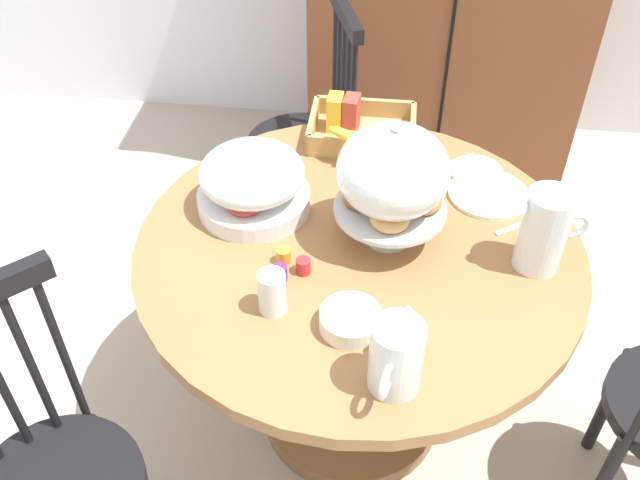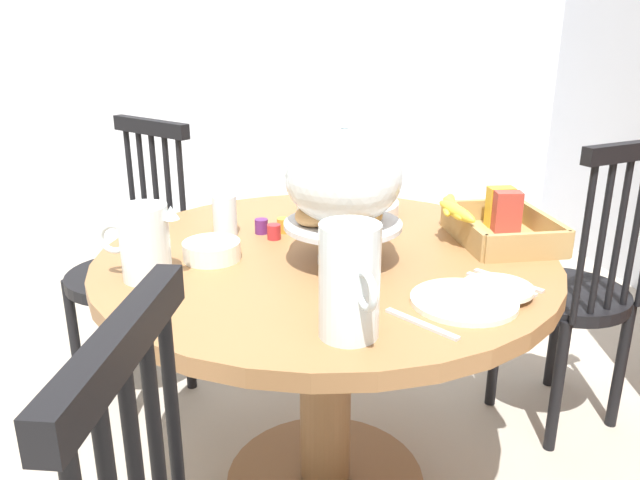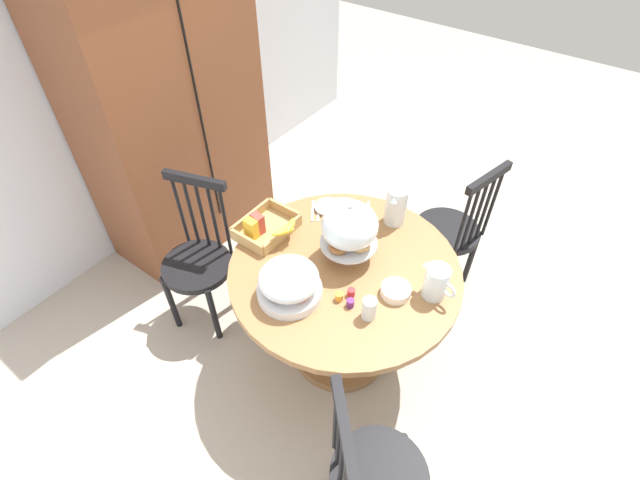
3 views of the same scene
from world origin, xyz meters
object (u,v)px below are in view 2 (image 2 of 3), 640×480
(windsor_chair_facing_door, at_px, (571,297))
(china_plate_small, at_px, (498,288))
(orange_juice_pitcher, at_px, (145,246))
(china_plate_large, at_px, (464,301))
(dining_table, at_px, (325,334))
(cereal_bowl, at_px, (212,250))
(drinking_glass, at_px, (225,215))
(windsor_chair_near_window, at_px, (131,275))
(cereal_basket, at_px, (496,224))
(fruit_platter_covered, at_px, (348,189))
(pastry_stand_with_dome, at_px, (343,183))
(milk_pitcher, at_px, (349,286))

(windsor_chair_facing_door, relative_size, china_plate_small, 6.50)
(orange_juice_pitcher, bearing_deg, china_plate_large, 70.49)
(china_plate_large, bearing_deg, dining_table, -145.00)
(dining_table, height_order, china_plate_small, china_plate_small)
(dining_table, height_order, cereal_bowl, cereal_bowl)
(windsor_chair_facing_door, xyz_separation_m, cereal_bowl, (0.25, -1.12, 0.31))
(dining_table, xyz_separation_m, drinking_glass, (-0.18, -0.25, 0.28))
(windsor_chair_near_window, bearing_deg, orange_juice_pitcher, 12.32)
(china_plate_small, bearing_deg, windsor_chair_facing_door, 137.13)
(cereal_basket, distance_m, china_plate_small, 0.38)
(fruit_platter_covered, bearing_deg, dining_table, -20.76)
(dining_table, distance_m, cereal_bowl, 0.37)
(pastry_stand_with_dome, distance_m, china_plate_large, 0.39)
(dining_table, height_order, windsor_chair_facing_door, windsor_chair_facing_door)
(pastry_stand_with_dome, relative_size, cereal_bowl, 2.46)
(dining_table, relative_size, windsor_chair_facing_door, 1.17)
(drinking_glass, bearing_deg, dining_table, 54.08)
(orange_juice_pitcher, relative_size, cereal_bowl, 1.37)
(windsor_chair_facing_door, bearing_deg, china_plate_large, -45.73)
(cereal_bowl, bearing_deg, fruit_platter_covered, 126.74)
(pastry_stand_with_dome, xyz_separation_m, china_plate_large, (0.27, 0.21, -0.19))
(orange_juice_pitcher, bearing_deg, china_plate_small, 74.71)
(orange_juice_pitcher, bearing_deg, milk_pitcher, 50.27)
(cereal_basket, relative_size, china_plate_large, 1.44)
(dining_table, distance_m, china_plate_small, 0.51)
(china_plate_small, bearing_deg, milk_pitcher, -69.57)
(dining_table, height_order, china_plate_large, china_plate_large)
(orange_juice_pitcher, xyz_separation_m, drinking_glass, (-0.28, 0.18, -0.02))
(windsor_chair_near_window, distance_m, china_plate_large, 1.31)
(windsor_chair_facing_door, xyz_separation_m, china_plate_small, (0.55, -0.51, 0.30))
(fruit_platter_covered, xyz_separation_m, china_plate_large, (0.63, 0.13, -0.08))
(orange_juice_pitcher, xyz_separation_m, china_plate_large, (0.23, 0.66, -0.07))
(dining_table, bearing_deg, orange_juice_pitcher, -76.29)
(orange_juice_pitcher, bearing_deg, fruit_platter_covered, 126.44)
(china_plate_large, distance_m, cereal_bowl, 0.62)
(cereal_basket, relative_size, china_plate_small, 2.11)
(pastry_stand_with_dome, bearing_deg, china_plate_large, 37.73)
(milk_pitcher, bearing_deg, cereal_bowl, -149.32)
(windsor_chair_near_window, bearing_deg, cereal_bowl, 25.28)
(pastry_stand_with_dome, xyz_separation_m, drinking_glass, (-0.25, -0.28, -0.14))
(windsor_chair_facing_door, bearing_deg, milk_pitcher, -51.53)
(pastry_stand_with_dome, relative_size, drinking_glass, 3.13)
(pastry_stand_with_dome, height_order, cereal_basket, pastry_stand_with_dome)
(fruit_platter_covered, relative_size, china_plate_large, 1.36)
(china_plate_large, bearing_deg, orange_juice_pitcher, -109.51)
(cereal_basket, bearing_deg, fruit_platter_covered, -125.15)
(china_plate_small, bearing_deg, china_plate_large, -70.52)
(dining_table, bearing_deg, windsor_chair_near_window, -137.71)
(windsor_chair_facing_door, relative_size, orange_juice_pitcher, 5.10)
(cereal_bowl, bearing_deg, china_plate_small, 63.13)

